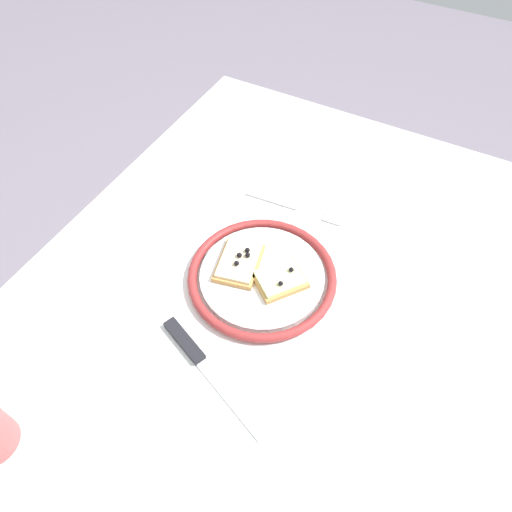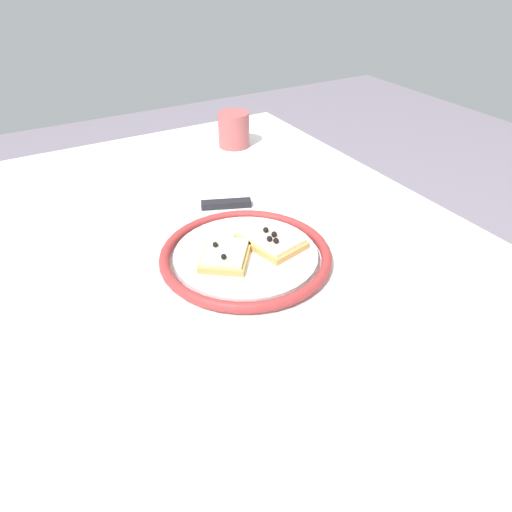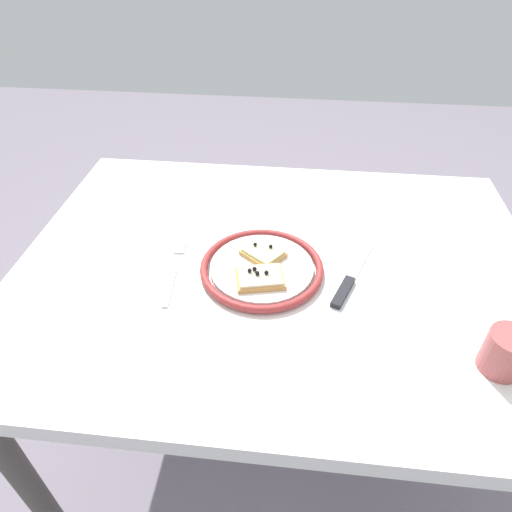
{
  "view_description": "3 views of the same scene",
  "coord_description": "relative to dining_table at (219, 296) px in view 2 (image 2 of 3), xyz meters",
  "views": [
    {
      "loc": [
        0.39,
        0.18,
        1.4
      ],
      "look_at": [
        -0.06,
        -0.06,
        0.75
      ],
      "focal_mm": 32.57,
      "sensor_mm": 36.0,
      "label": 1
    },
    {
      "loc": [
        -0.55,
        0.25,
        1.15
      ],
      "look_at": [
        -0.05,
        -0.04,
        0.75
      ],
      "focal_mm": 33.47,
      "sensor_mm": 36.0,
      "label": 2
    },
    {
      "loc": [
        0.03,
        -0.74,
        1.35
      ],
      "look_at": [
        -0.04,
        -0.02,
        0.76
      ],
      "focal_mm": 31.34,
      "sensor_mm": 36.0,
      "label": 3
    }
  ],
  "objects": [
    {
      "name": "ground_plane",
      "position": [
        0.0,
        0.0,
        -0.65
      ],
      "size": [
        6.0,
        6.0,
        0.0
      ],
      "primitive_type": "plane",
      "color": "slate"
    },
    {
      "name": "dining_table",
      "position": [
        0.0,
        0.0,
        0.0
      ],
      "size": [
        1.12,
        0.85,
        0.73
      ],
      "color": "white",
      "rests_on": "ground_plane"
    },
    {
      "name": "plate",
      "position": [
        -0.03,
        -0.03,
        0.09
      ],
      "size": [
        0.26,
        0.26,
        0.02
      ],
      "color": "white",
      "rests_on": "dining_table"
    },
    {
      "name": "pizza_slice_near",
      "position": [
        -0.03,
        -0.08,
        0.1
      ],
      "size": [
        0.11,
        0.09,
        0.03
      ],
      "color": "tan",
      "rests_on": "plate"
    },
    {
      "name": "pizza_slice_far",
      "position": [
        -0.03,
        -0.0,
        0.1
      ],
      "size": [
        0.11,
        0.1,
        0.02
      ],
      "color": "tan",
      "rests_on": "plate"
    },
    {
      "name": "knife",
      "position": [
        0.15,
        -0.05,
        0.08
      ],
      "size": [
        0.11,
        0.23,
        0.01
      ],
      "color": "silver",
      "rests_on": "dining_table"
    },
    {
      "name": "fork",
      "position": [
        -0.21,
        -0.06,
        0.08
      ],
      "size": [
        0.03,
        0.2,
        0.0
      ],
      "color": "#BBBBBB",
      "rests_on": "dining_table"
    },
    {
      "name": "cup",
      "position": [
        0.39,
        -0.23,
        0.12
      ],
      "size": [
        0.07,
        0.07,
        0.08
      ],
      "primitive_type": "cylinder",
      "color": "#A54C4C",
      "rests_on": "dining_table"
    }
  ]
}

